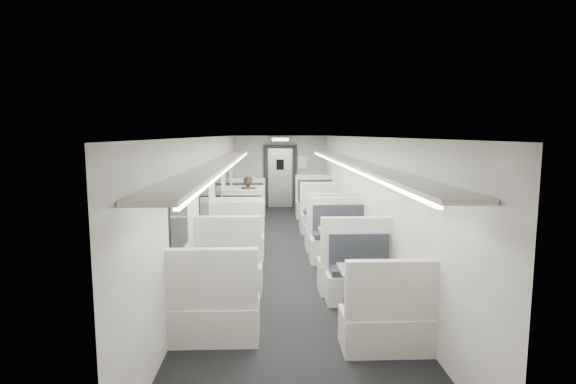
{
  "coord_description": "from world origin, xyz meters",
  "views": [
    {
      "loc": [
        -0.31,
        -8.93,
        2.46
      ],
      "look_at": [
        0.05,
        0.42,
        1.24
      ],
      "focal_mm": 28.0,
      "sensor_mm": 36.0,
      "label": 1
    }
  ],
  "objects": [
    {
      "name": "booth_left_d",
      "position": [
        -1.0,
        -2.94,
        0.39
      ],
      "size": [
        1.08,
        2.18,
        1.17
      ],
      "color": "beige",
      "rests_on": "room"
    },
    {
      "name": "booth_left_b",
      "position": [
        -1.0,
        0.86,
        0.37
      ],
      "size": [
        1.03,
        2.09,
        1.12
      ],
      "color": "beige",
      "rests_on": "room"
    },
    {
      "name": "booth_left_c",
      "position": [
        -1.0,
        -1.02,
        0.4
      ],
      "size": [
        1.09,
        2.22,
        1.19
      ],
      "color": "beige",
      "rests_on": "room"
    },
    {
      "name": "booth_right_a",
      "position": [
        1.0,
        3.27,
        0.42
      ],
      "size": [
        1.14,
        2.32,
        1.24
      ],
      "color": "beige",
      "rests_on": "room"
    },
    {
      "name": "booth_right_d",
      "position": [
        1.0,
        -3.32,
        0.37
      ],
      "size": [
        1.02,
        2.06,
        1.1
      ],
      "color": "beige",
      "rests_on": "room"
    },
    {
      "name": "passenger",
      "position": [
        -0.87,
        2.28,
        0.71
      ],
      "size": [
        0.54,
        0.38,
        1.43
      ],
      "primitive_type": "imported",
      "rotation": [
        0.0,
        0.0,
        -0.07
      ],
      "color": "black",
      "rests_on": "room"
    },
    {
      "name": "booth_right_c",
      "position": [
        1.0,
        -1.31,
        0.41
      ],
      "size": [
        1.12,
        2.28,
        1.22
      ],
      "color": "beige",
      "rests_on": "room"
    },
    {
      "name": "booth_left_a",
      "position": [
        -1.0,
        3.66,
        0.37
      ],
      "size": [
        1.03,
        2.09,
        1.12
      ],
      "color": "beige",
      "rests_on": "room"
    },
    {
      "name": "window_d",
      "position": [
        -1.49,
        -3.2,
        1.35
      ],
      "size": [
        0.02,
        1.18,
        0.84
      ],
      "primitive_type": "cube",
      "color": "black",
      "rests_on": "room"
    },
    {
      "name": "wall_notice",
      "position": [
        0.75,
        5.92,
        1.5
      ],
      "size": [
        0.32,
        0.02,
        0.4
      ],
      "primitive_type": "cube",
      "color": "white",
      "rests_on": "room"
    },
    {
      "name": "exit_sign",
      "position": [
        0.0,
        5.44,
        2.28
      ],
      "size": [
        0.62,
        0.12,
        0.16
      ],
      "color": "black",
      "rests_on": "room"
    },
    {
      "name": "luggage_rack_right",
      "position": [
        1.24,
        -0.3,
        1.92
      ],
      "size": [
        0.46,
        10.4,
        0.09
      ],
      "color": "beige",
      "rests_on": "room"
    },
    {
      "name": "window_c",
      "position": [
        -1.49,
        -1.0,
        1.35
      ],
      "size": [
        0.02,
        1.18,
        0.84
      ],
      "primitive_type": "cube",
      "color": "black",
      "rests_on": "room"
    },
    {
      "name": "vestibule_door",
      "position": [
        0.0,
        5.93,
        1.04
      ],
      "size": [
        1.1,
        0.13,
        2.1
      ],
      "color": "black",
      "rests_on": "room"
    },
    {
      "name": "window_a",
      "position": [
        -1.49,
        3.4,
        1.35
      ],
      "size": [
        0.02,
        1.18,
        0.84
      ],
      "primitive_type": "cube",
      "color": "black",
      "rests_on": "room"
    },
    {
      "name": "window_b",
      "position": [
        -1.49,
        1.2,
        1.35
      ],
      "size": [
        0.02,
        1.18,
        0.84
      ],
      "primitive_type": "cube",
      "color": "black",
      "rests_on": "room"
    },
    {
      "name": "luggage_rack_left",
      "position": [
        -1.24,
        -0.3,
        1.92
      ],
      "size": [
        0.46,
        10.4,
        0.09
      ],
      "color": "beige",
      "rests_on": "room"
    },
    {
      "name": "room",
      "position": [
        0.0,
        0.0,
        1.2
      ],
      "size": [
        3.24,
        12.24,
        2.64
      ],
      "color": "black",
      "rests_on": "ground"
    },
    {
      "name": "booth_right_b",
      "position": [
        1.0,
        1.28,
        0.41
      ],
      "size": [
        1.14,
        2.31,
        1.24
      ],
      "color": "beige",
      "rests_on": "room"
    }
  ]
}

